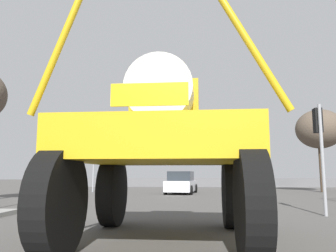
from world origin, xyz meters
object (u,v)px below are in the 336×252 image
Objects in this scene: oversize_sprayer at (164,150)px; sedan_ahead at (181,183)px; traffic_signal_near_right at (319,134)px; bare_tree_right at (319,129)px; traffic_signal_far_left at (94,161)px.

oversize_sprayer is 1.24× the size of sedan_ahead.
traffic_signal_near_right is at bearing -46.08° from oversize_sprayer.
bare_tree_right is at bearing 70.17° from traffic_signal_near_right.
sedan_ahead is 1.16× the size of traffic_signal_near_right.
traffic_signal_near_right is (5.18, -12.03, 1.96)m from sedan_ahead.
bare_tree_right is (5.26, 14.60, 2.02)m from traffic_signal_near_right.
traffic_signal_far_left is at bearing 130.93° from traffic_signal_near_right.
traffic_signal_near_right is 15.65m from bare_tree_right.
bare_tree_right is (10.10, 19.11, 2.83)m from oversize_sprayer.
sedan_ahead is 0.69× the size of bare_tree_right.
sedan_ahead is (-0.34, 16.55, -1.14)m from oversize_sprayer.
bare_tree_right is (10.44, 2.57, 3.98)m from sedan_ahead.
traffic_signal_far_left is at bearing 82.38° from sedan_ahead.
traffic_signal_far_left is (-7.07, 18.24, 0.48)m from oversize_sprayer.
traffic_signal_far_left is (-11.90, 13.72, -0.34)m from traffic_signal_near_right.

